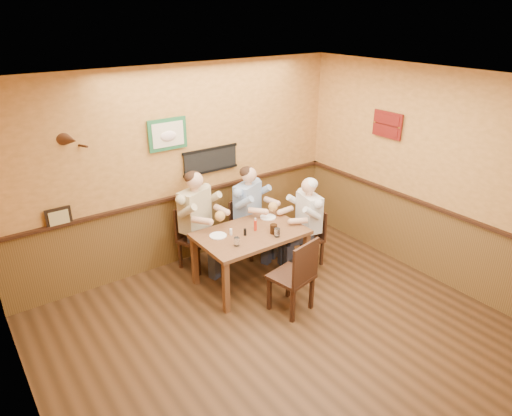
% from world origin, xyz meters
% --- Properties ---
extents(room, '(5.02, 5.03, 2.81)m').
position_xyz_m(room, '(0.13, 0.17, 1.69)').
color(room, '#331F0F').
rests_on(room, ground).
extents(dining_table, '(1.40, 0.90, 0.75)m').
position_xyz_m(dining_table, '(0.38, 1.40, 0.66)').
color(dining_table, brown).
rests_on(dining_table, ground).
extents(chair_back_left, '(0.54, 0.54, 0.91)m').
position_xyz_m(chair_back_left, '(-0.02, 2.17, 0.46)').
color(chair_back_left, '#331C10').
rests_on(chair_back_left, ground).
extents(chair_back_right, '(0.53, 0.53, 0.88)m').
position_xyz_m(chair_back_right, '(0.78, 2.05, 0.44)').
color(chair_back_right, '#331C10').
rests_on(chair_back_right, ground).
extents(chair_right_end, '(0.45, 0.45, 0.82)m').
position_xyz_m(chair_right_end, '(1.34, 1.34, 0.41)').
color(chair_right_end, '#331C10').
rests_on(chair_right_end, ground).
extents(chair_near_side, '(0.54, 0.54, 0.99)m').
position_xyz_m(chair_near_side, '(0.42, 0.61, 0.49)').
color(chair_near_side, '#331C10').
rests_on(chair_near_side, ground).
extents(diner_tan_shirt, '(0.77, 0.77, 1.30)m').
position_xyz_m(diner_tan_shirt, '(-0.02, 2.17, 0.65)').
color(diner_tan_shirt, beige).
rests_on(diner_tan_shirt, ground).
extents(diner_blue_polo, '(0.76, 0.76, 1.25)m').
position_xyz_m(diner_blue_polo, '(0.78, 2.05, 0.63)').
color(diner_blue_polo, '#839DC5').
rests_on(diner_blue_polo, ground).
extents(diner_white_elder, '(0.64, 0.64, 1.18)m').
position_xyz_m(diner_white_elder, '(1.34, 1.34, 0.59)').
color(diner_white_elder, silver).
rests_on(diner_white_elder, ground).
extents(water_glass_left, '(0.10, 0.10, 0.11)m').
position_xyz_m(water_glass_left, '(0.03, 1.20, 0.80)').
color(water_glass_left, white).
rests_on(water_glass_left, dining_table).
extents(water_glass_mid, '(0.09, 0.09, 0.11)m').
position_xyz_m(water_glass_mid, '(0.58, 1.10, 0.81)').
color(water_glass_mid, silver).
rests_on(water_glass_mid, dining_table).
extents(cola_tumbler, '(0.12, 0.12, 0.12)m').
position_xyz_m(cola_tumbler, '(0.60, 1.20, 0.81)').
color(cola_tumbler, black).
rests_on(cola_tumbler, dining_table).
extents(hot_sauce_bottle, '(0.05, 0.05, 0.16)m').
position_xyz_m(hot_sauce_bottle, '(0.46, 1.41, 0.83)').
color(hot_sauce_bottle, red).
rests_on(hot_sauce_bottle, dining_table).
extents(salt_shaker, '(0.04, 0.04, 0.09)m').
position_xyz_m(salt_shaker, '(0.13, 1.49, 0.79)').
color(salt_shaker, white).
rests_on(salt_shaker, dining_table).
extents(pepper_shaker, '(0.05, 0.05, 0.09)m').
position_xyz_m(pepper_shaker, '(0.27, 1.37, 0.80)').
color(pepper_shaker, black).
rests_on(pepper_shaker, dining_table).
extents(plate_far_left, '(0.29, 0.29, 0.01)m').
position_xyz_m(plate_far_left, '(-0.03, 1.55, 0.76)').
color(plate_far_left, white).
rests_on(plate_far_left, dining_table).
extents(plate_far_right, '(0.29, 0.29, 0.01)m').
position_xyz_m(plate_far_right, '(0.83, 1.63, 0.76)').
color(plate_far_right, white).
rests_on(plate_far_right, dining_table).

